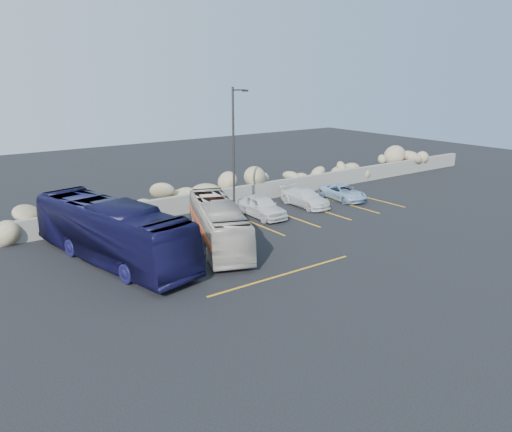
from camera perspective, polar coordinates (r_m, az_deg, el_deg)
ground at (r=23.19m, az=5.38°, el=-6.29°), size 90.00×90.00×0.00m
seawall at (r=32.50m, az=-8.63°, el=1.28°), size 60.00×0.40×1.20m
riprap_pile at (r=33.38m, az=-9.64°, el=2.86°), size 54.00×2.80×2.60m
parking_lines at (r=30.02m, az=5.08°, el=-1.02°), size 18.16×9.36×0.01m
lamppost at (r=30.90m, az=-2.51°, el=7.68°), size 1.14×0.18×8.00m
vintage_bus at (r=26.19m, az=-4.35°, el=-0.89°), size 4.93×8.60×2.36m
tour_coach at (r=24.80m, az=-16.16°, el=-1.74°), size 4.53×10.91×2.96m
car_a at (r=31.42m, az=0.62°, el=1.12°), size 1.78×4.10×1.38m
car_c at (r=34.21m, az=5.61°, el=2.12°), size 1.80×4.16×1.19m
car_d at (r=36.26m, az=9.88°, el=2.66°), size 2.02×3.97×1.07m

